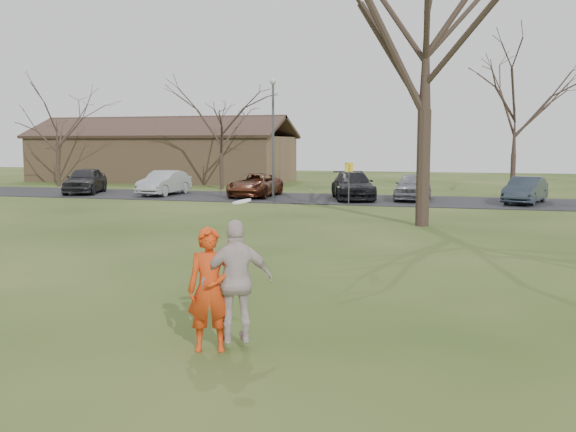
# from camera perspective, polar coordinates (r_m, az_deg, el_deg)

# --- Properties ---
(ground) EXTENTS (120.00, 120.00, 0.00)m
(ground) POSITION_cam_1_polar(r_m,az_deg,el_deg) (9.88, -6.43, -11.24)
(ground) COLOR #1E380F
(ground) RESTS_ON ground
(parking_strip) EXTENTS (62.00, 6.50, 0.04)m
(parking_strip) POSITION_cam_1_polar(r_m,az_deg,el_deg) (34.02, 9.64, 1.38)
(parking_strip) COLOR black
(parking_strip) RESTS_ON ground
(player_defender) EXTENTS (0.76, 0.62, 1.81)m
(player_defender) POSITION_cam_1_polar(r_m,az_deg,el_deg) (9.36, -6.95, -6.52)
(player_defender) COLOR red
(player_defender) RESTS_ON ground
(car_0) EXTENTS (3.19, 4.90, 1.55)m
(car_0) POSITION_cam_1_polar(r_m,az_deg,el_deg) (39.92, -17.61, 3.05)
(car_0) COLOR #252528
(car_0) RESTS_ON parking_strip
(car_1) EXTENTS (1.58, 4.27, 1.39)m
(car_1) POSITION_cam_1_polar(r_m,az_deg,el_deg) (37.57, -10.95, 2.92)
(car_1) COLOR #A2A3A8
(car_1) RESTS_ON parking_strip
(car_2) EXTENTS (2.14, 4.64, 1.29)m
(car_2) POSITION_cam_1_polar(r_m,az_deg,el_deg) (35.76, -2.96, 2.77)
(car_2) COLOR #552514
(car_2) RESTS_ON parking_strip
(car_3) EXTENTS (3.36, 5.36, 1.45)m
(car_3) POSITION_cam_1_polar(r_m,az_deg,el_deg) (34.25, 5.79, 2.72)
(car_3) COLOR black
(car_3) RESTS_ON parking_strip
(car_4) EXTENTS (1.77, 4.22, 1.43)m
(car_4) POSITION_cam_1_polar(r_m,az_deg,el_deg) (34.24, 11.07, 2.61)
(car_4) COLOR slate
(car_4) RESTS_ON parking_strip
(car_5) EXTENTS (2.50, 4.23, 1.32)m
(car_5) POSITION_cam_1_polar(r_m,az_deg,el_deg) (33.69, 20.39, 2.17)
(car_5) COLOR #28313C
(car_5) RESTS_ON parking_strip
(catching_play) EXTENTS (1.13, 0.87, 2.11)m
(catching_play) POSITION_cam_1_polar(r_m,az_deg,el_deg) (9.33, -4.55, -5.79)
(catching_play) COLOR beige
(catching_play) RESTS_ON ground
(building) EXTENTS (20.60, 8.50, 5.14)m
(building) POSITION_cam_1_polar(r_m,az_deg,el_deg) (52.33, -11.09, 5.21)
(building) COLOR #8C6D4C
(building) RESTS_ON ground
(lamp_post) EXTENTS (0.34, 0.34, 6.27)m
(lamp_post) POSITION_cam_1_polar(r_m,az_deg,el_deg) (32.66, -1.34, 8.19)
(lamp_post) COLOR #47474C
(lamp_post) RESTS_ON ground
(sign_yellow) EXTENTS (0.35, 0.35, 2.08)m
(sign_yellow) POSITION_cam_1_polar(r_m,az_deg,el_deg) (31.25, 5.44, 3.62)
(sign_yellow) COLOR #47474C
(sign_yellow) RESTS_ON ground
(big_tree) EXTENTS (9.00, 9.00, 14.00)m
(big_tree) POSITION_cam_1_polar(r_m,az_deg,el_deg) (24.09, 12.23, 15.90)
(big_tree) COLOR #352821
(big_tree) RESTS_ON ground
(small_tree_row) EXTENTS (55.00, 5.90, 8.50)m
(small_tree_row) POSITION_cam_1_polar(r_m,az_deg,el_deg) (38.78, 17.08, 7.53)
(small_tree_row) COLOR #352821
(small_tree_row) RESTS_ON ground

